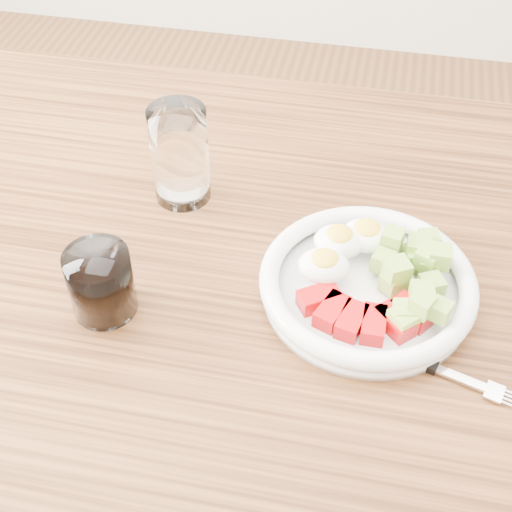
{
  "coord_description": "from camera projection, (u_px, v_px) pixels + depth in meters",
  "views": [
    {
      "loc": [
        0.11,
        -0.57,
        1.39
      ],
      "look_at": [
        -0.01,
        0.01,
        0.8
      ],
      "focal_mm": 50.0,
      "sensor_mm": 36.0,
      "label": 1
    }
  ],
  "objects": [
    {
      "name": "dining_table",
      "position": [
        262.0,
        334.0,
        0.92
      ],
      "size": [
        1.5,
        0.9,
        0.77
      ],
      "color": "brown",
      "rests_on": "ground"
    },
    {
      "name": "bowl",
      "position": [
        369.0,
        281.0,
        0.81
      ],
      "size": [
        0.25,
        0.25,
        0.06
      ],
      "color": "white",
      "rests_on": "dining_table"
    },
    {
      "name": "fork",
      "position": [
        418.0,
        361.0,
        0.76
      ],
      "size": [
        0.2,
        0.07,
        0.01
      ],
      "color": "black",
      "rests_on": "dining_table"
    },
    {
      "name": "water_glass",
      "position": [
        180.0,
        155.0,
        0.91
      ],
      "size": [
        0.07,
        0.07,
        0.13
      ],
      "primitive_type": "cylinder",
      "color": "white",
      "rests_on": "dining_table"
    },
    {
      "name": "coffee_glass",
      "position": [
        101.0,
        283.0,
        0.79
      ],
      "size": [
        0.07,
        0.07,
        0.08
      ],
      "color": "white",
      "rests_on": "dining_table"
    }
  ]
}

